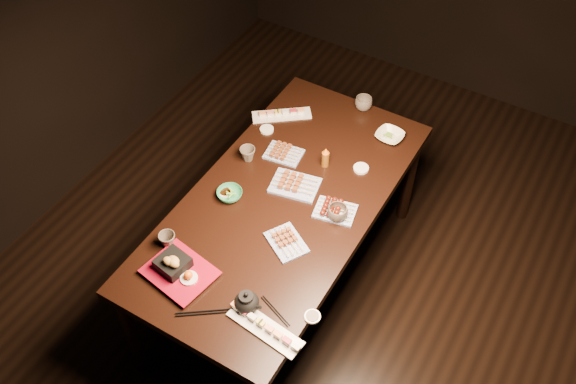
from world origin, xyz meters
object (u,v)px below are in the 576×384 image
at_px(yakitori_plate_right, 286,240).
at_px(sushi_platter_far, 282,113).
at_px(teacup_far_left, 248,154).
at_px(sushi_platter_near, 265,327).
at_px(teacup_far_right, 363,103).
at_px(tempura_tray, 179,268).
at_px(teapot, 247,301).
at_px(yakitori_plate_left, 284,152).
at_px(teacup_mid_right, 338,213).
at_px(dining_table, 283,245).
at_px(condiment_bottle, 325,157).
at_px(yakitori_plate_center, 295,182).
at_px(teacup_near_left, 167,240).
at_px(edamame_bowl_cream, 390,136).
at_px(edamame_bowl_green, 230,194).

bearing_deg(yakitori_plate_right, sushi_platter_far, 153.12).
distance_m(yakitori_plate_right, teacup_far_left, 0.61).
distance_m(sushi_platter_near, teacup_far_right, 1.54).
relative_size(sushi_platter_near, tempura_tray, 1.17).
height_order(teacup_far_left, teapot, teapot).
height_order(yakitori_plate_left, teapot, teapot).
relative_size(tempura_tray, teacup_mid_right, 3.06).
bearing_deg(dining_table, condiment_bottle, 71.96).
distance_m(sushi_platter_far, teacup_mid_right, 0.81).
relative_size(yakitori_plate_center, teacup_near_left, 3.01).
relative_size(dining_table, teacup_mid_right, 17.93).
xyz_separation_m(sushi_platter_near, condiment_bottle, (-0.25, 1.00, 0.04)).
relative_size(sushi_platter_near, yakitori_plate_right, 1.77).
relative_size(tempura_tray, teapot, 2.33).
bearing_deg(edamame_bowl_cream, yakitori_plate_center, -115.22).
distance_m(yakitori_plate_right, teacup_far_right, 1.08).
distance_m(sushi_platter_near, sushi_platter_far, 1.38).
height_order(edamame_bowl_cream, teacup_far_left, teacup_far_left).
height_order(yakitori_plate_right, teacup_far_right, teacup_far_right).
xyz_separation_m(yakitori_plate_left, condiment_bottle, (0.23, 0.05, 0.04)).
height_order(sushi_platter_near, edamame_bowl_green, sushi_platter_near).
distance_m(teacup_near_left, teacup_mid_right, 0.84).
relative_size(yakitori_plate_left, tempura_tray, 0.64).
distance_m(edamame_bowl_cream, teapot, 1.32).
bearing_deg(condiment_bottle, teacup_far_left, -155.55).
distance_m(teacup_near_left, teacup_far_left, 0.68).
bearing_deg(sushi_platter_near, dining_table, 121.40).
bearing_deg(condiment_bottle, yakitori_plate_left, -168.77).
bearing_deg(teapot, yakitori_plate_center, 103.68).
xyz_separation_m(edamame_bowl_cream, teacup_near_left, (-0.61, -1.21, 0.02)).
distance_m(yakitori_plate_left, teapot, 0.97).
bearing_deg(teacup_mid_right, yakitori_plate_right, -117.49).
xyz_separation_m(teacup_far_left, teacup_far_right, (0.35, 0.69, -0.00)).
distance_m(yakitori_plate_right, teacup_near_left, 0.57).
height_order(teacup_mid_right, condiment_bottle, condiment_bottle).
bearing_deg(yakitori_plate_left, teacup_near_left, -109.24).
bearing_deg(teacup_mid_right, dining_table, -172.22).
xyz_separation_m(yakitori_plate_center, edamame_bowl_cream, (0.27, 0.58, -0.01)).
height_order(dining_table, teacup_far_right, teacup_far_right).
height_order(dining_table, sushi_platter_far, sushi_platter_far).
bearing_deg(condiment_bottle, sushi_platter_near, -76.15).
bearing_deg(yakitori_plate_right, yakitori_plate_left, 152.79).
bearing_deg(edamame_bowl_cream, teacup_far_left, -137.80).
height_order(yakitori_plate_center, yakitori_plate_right, yakitori_plate_center).
relative_size(edamame_bowl_green, teacup_mid_right, 1.31).
bearing_deg(teapot, dining_table, 106.37).
distance_m(yakitori_plate_center, teapot, 0.76).
bearing_deg(teacup_far_left, sushi_platter_far, 93.29).
distance_m(sushi_platter_near, teacup_mid_right, 0.71).
bearing_deg(edamame_bowl_cream, sushi_platter_far, -166.84).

